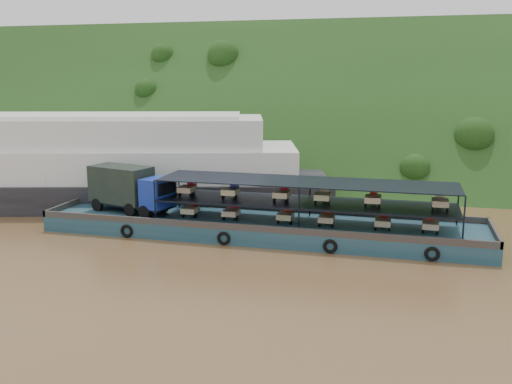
# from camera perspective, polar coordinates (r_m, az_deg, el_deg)

# --- Properties ---
(ground) EXTENTS (160.00, 160.00, 0.00)m
(ground) POSITION_cam_1_polar(r_m,az_deg,el_deg) (44.02, 1.53, -4.98)
(ground) COLOR brown
(ground) RESTS_ON ground
(hillside) EXTENTS (140.00, 39.60, 39.60)m
(hillside) POSITION_cam_1_polar(r_m,az_deg,el_deg) (78.68, 7.55, 2.35)
(hillside) COLOR #1A3413
(hillside) RESTS_ON ground
(cargo_barge) EXTENTS (35.00, 7.18, 5.03)m
(cargo_barge) POSITION_cam_1_polar(r_m,az_deg,el_deg) (45.87, -1.18, -2.66)
(cargo_barge) COLOR #163B4D
(cargo_barge) RESTS_ON ground
(passenger_ferry) EXTENTS (45.06, 22.38, 8.86)m
(passenger_ferry) POSITION_cam_1_polar(r_m,az_deg,el_deg) (58.14, -14.71, 2.60)
(passenger_ferry) COLOR black
(passenger_ferry) RESTS_ON ground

